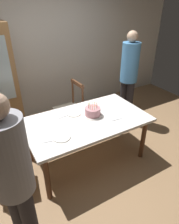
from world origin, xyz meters
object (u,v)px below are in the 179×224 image
at_px(plate_near_celebrant, 62,137).
at_px(chair_spindle_back, 70,109).
at_px(birthday_cake, 93,112).
at_px(person_guest, 129,73).
at_px(plate_far_side, 74,113).
at_px(person_celebrant, 13,176).
at_px(dining_table, 86,124).

bearing_deg(plate_near_celebrant, chair_spindle_back, 60.46).
bearing_deg(birthday_cake, person_guest, 27.24).
distance_m(plate_far_side, person_guest, 1.43).
height_order(person_celebrant, person_guest, person_guest).
bearing_deg(dining_table, person_guest, 26.34).
bearing_deg(person_guest, chair_spindle_back, 170.45).
bearing_deg(chair_spindle_back, person_celebrant, -127.38).
bearing_deg(chair_spindle_back, plate_far_side, -108.71).
bearing_deg(person_guest, person_celebrant, -149.02).
bearing_deg(person_celebrant, plate_far_side, 44.76).
bearing_deg(person_celebrant, plate_near_celebrant, 41.92).
height_order(dining_table, person_celebrant, person_celebrant).
distance_m(plate_near_celebrant, plate_far_side, 0.59).
bearing_deg(person_guest, birthday_cake, -152.76).
distance_m(chair_spindle_back, person_celebrant, 2.11).
height_order(dining_table, plate_near_celebrant, plate_near_celebrant).
bearing_deg(chair_spindle_back, dining_table, -98.00).
height_order(birthday_cake, plate_far_side, birthday_cake).
height_order(birthday_cake, plate_near_celebrant, birthday_cake).
bearing_deg(person_guest, dining_table, -153.66).
relative_size(birthday_cake, chair_spindle_back, 0.29).
bearing_deg(chair_spindle_back, plate_near_celebrant, -119.54).
xyz_separation_m(plate_far_side, person_guest, (1.35, 0.40, 0.27)).
height_order(birthday_cake, person_celebrant, person_celebrant).
xyz_separation_m(person_celebrant, person_guest, (2.39, 1.44, 0.03)).
bearing_deg(chair_spindle_back, person_guest, -9.55).
xyz_separation_m(dining_table, plate_near_celebrant, (-0.48, -0.22, 0.09)).
relative_size(birthday_cake, plate_near_celebrant, 1.27).
bearing_deg(person_guest, plate_far_side, -163.42).
height_order(dining_table, birthday_cake, birthday_cake).
bearing_deg(plate_near_celebrant, plate_far_side, 48.98).
bearing_deg(person_celebrant, chair_spindle_back, 52.62).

